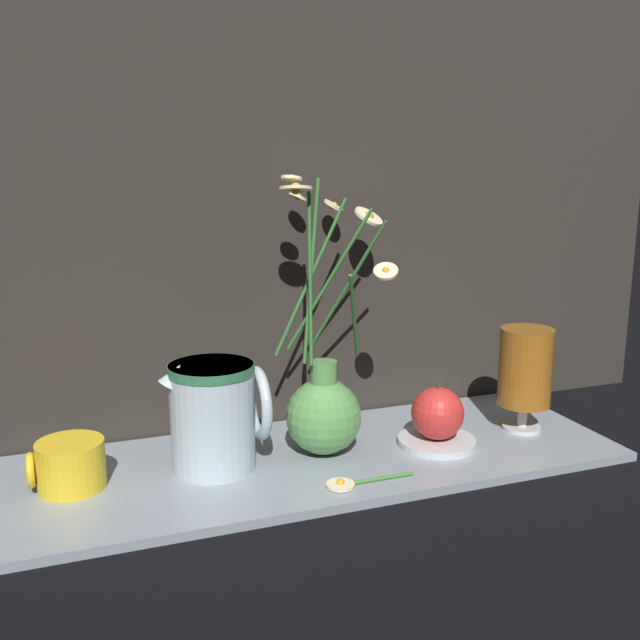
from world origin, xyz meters
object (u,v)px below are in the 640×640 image
object	(u,v)px
ceramic_pitcher	(215,412)
yellow_mug	(69,465)
vase_with_flowers	(324,405)
tea_glass	(525,369)
orange_fruit	(438,413)

from	to	relation	value
ceramic_pitcher	yellow_mug	bearing A→B (deg)	179.69
vase_with_flowers	tea_glass	bearing A→B (deg)	-4.35
yellow_mug	ceramic_pitcher	size ratio (longest dim) A/B	0.61
ceramic_pitcher	tea_glass	distance (m)	0.47
ceramic_pitcher	orange_fruit	xyz separation A→B (m)	(0.31, -0.03, -0.03)
vase_with_flowers	orange_fruit	size ratio (longest dim) A/B	4.57
tea_glass	vase_with_flowers	bearing A→B (deg)	175.65
vase_with_flowers	yellow_mug	xyz separation A→B (m)	(-0.34, 0.00, -0.04)
vase_with_flowers	yellow_mug	size ratio (longest dim) A/B	4.10
yellow_mug	tea_glass	bearing A→B (deg)	-2.25
vase_with_flowers	ceramic_pitcher	xyz separation A→B (m)	(-0.15, 0.00, 0.01)
vase_with_flowers	orange_fruit	xyz separation A→B (m)	(0.16, -0.03, -0.02)
ceramic_pitcher	orange_fruit	bearing A→B (deg)	-6.21
yellow_mug	tea_glass	xyz separation A→B (m)	(0.65, -0.03, 0.07)
yellow_mug	ceramic_pitcher	xyz separation A→B (m)	(0.18, -0.00, 0.05)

